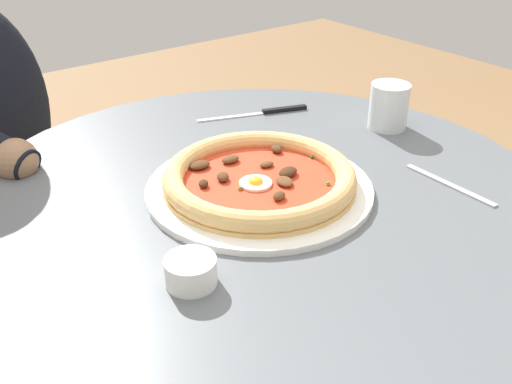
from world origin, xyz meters
name	(u,v)px	position (x,y,z in m)	size (l,w,h in m)	color
dining_table	(259,296)	(0.00, 0.00, 0.52)	(0.91, 0.91, 0.72)	#565B60
pizza_on_plate	(260,181)	(0.00, 0.00, 0.74)	(0.34, 0.34, 0.04)	white
water_glass	(388,109)	(0.34, 0.05, 0.76)	(0.07, 0.07, 0.08)	silver
steak_knife	(269,112)	(0.21, 0.24, 0.73)	(0.21, 0.09, 0.01)	silver
ramekin_capers	(191,270)	(-0.20, -0.13, 0.74)	(0.06, 0.06, 0.03)	white
fork_utensil	(449,185)	(0.24, -0.16, 0.72)	(0.01, 0.16, 0.00)	#BCBCC1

